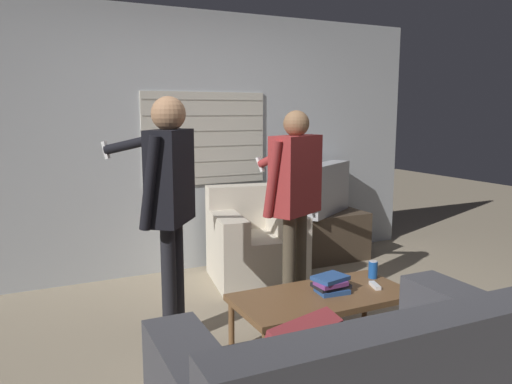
% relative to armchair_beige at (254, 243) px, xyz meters
% --- Properties ---
extents(ground_plane, '(16.00, 16.00, 0.00)m').
position_rel_armchair_beige_xyz_m(ground_plane, '(-0.42, -1.42, -0.35)').
color(ground_plane, gray).
extents(wall_back, '(5.20, 0.08, 2.55)m').
position_rel_armchair_beige_xyz_m(wall_back, '(-0.41, 0.61, 0.92)').
color(wall_back, '#ADB2B7').
rests_on(wall_back, ground_plane).
extents(armchair_beige, '(0.92, 0.92, 0.87)m').
position_rel_armchair_beige_xyz_m(armchair_beige, '(0.00, 0.00, 0.00)').
color(armchair_beige, beige).
rests_on(armchair_beige, ground_plane).
extents(coffee_table, '(1.18, 0.57, 0.40)m').
position_rel_armchair_beige_xyz_m(coffee_table, '(-0.23, -1.50, 0.01)').
color(coffee_table, brown).
rests_on(coffee_table, ground_plane).
extents(tv_stand, '(0.90, 0.45, 0.51)m').
position_rel_armchair_beige_xyz_m(tv_stand, '(0.95, 0.23, -0.10)').
color(tv_stand, '#4C3D2D').
rests_on(tv_stand, ground_plane).
extents(tv, '(0.80, 0.61, 0.53)m').
position_rel_armchair_beige_xyz_m(tv, '(0.95, 0.23, 0.43)').
color(tv, '#B2B2B7').
rests_on(tv, tv_stand).
extents(person_left_standing, '(0.57, 0.82, 1.68)m').
position_rel_armchair_beige_xyz_m(person_left_standing, '(-1.07, -0.90, 0.72)').
color(person_left_standing, black).
rests_on(person_left_standing, ground_plane).
extents(person_right_standing, '(0.57, 0.81, 1.59)m').
position_rel_armchair_beige_xyz_m(person_right_standing, '(-0.07, -0.85, 0.66)').
color(person_right_standing, '#4C4233').
rests_on(person_right_standing, ground_plane).
extents(book_stack, '(0.25, 0.21, 0.11)m').
position_rel_armchair_beige_xyz_m(book_stack, '(-0.16, -1.50, 0.10)').
color(book_stack, '#284C89').
rests_on(book_stack, coffee_table).
extents(soda_can, '(0.07, 0.07, 0.13)m').
position_rel_armchair_beige_xyz_m(soda_can, '(0.28, -1.39, 0.11)').
color(soda_can, '#194C9E').
rests_on(soda_can, coffee_table).
extents(spare_remote, '(0.08, 0.14, 0.02)m').
position_rel_armchair_beige_xyz_m(spare_remote, '(0.17, -1.55, 0.06)').
color(spare_remote, white).
rests_on(spare_remote, coffee_table).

